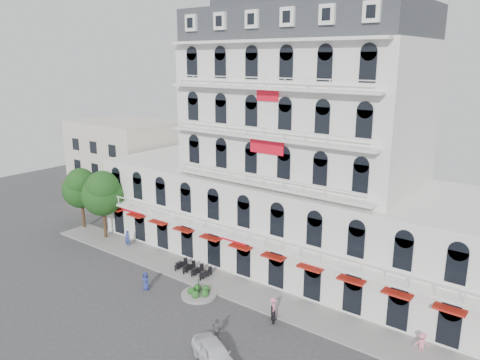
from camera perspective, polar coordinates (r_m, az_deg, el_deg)
ground at (r=37.43m, az=-7.97°, el=-18.62°), size 120.00×120.00×0.00m
sidewalk at (r=43.20m, az=0.79°, el=-13.50°), size 53.00×4.00×0.16m
main_building at (r=46.83m, az=7.46°, el=1.55°), size 45.00×15.00×25.80m
flank_building_west at (r=68.73m, az=-13.85°, el=2.03°), size 14.00×10.00×12.00m
traffic_island at (r=42.79m, az=-5.00°, el=-13.58°), size 3.20×3.20×1.60m
parked_scooter_row at (r=46.77m, az=-5.72°, el=-11.38°), size 4.40×1.80×1.10m
tree_west_outer at (r=60.00m, az=-18.83°, el=-0.77°), size 4.50×4.48×7.76m
tree_west_inner at (r=55.64m, az=-16.41°, el=-1.39°), size 4.76×4.76×8.25m
parked_car at (r=34.20m, az=-3.11°, el=-20.42°), size 5.08×3.69×1.61m
rider_center at (r=38.90m, az=4.07°, el=-15.39°), size 1.13×1.48×1.96m
pedestrian_left at (r=44.23m, az=-11.43°, el=-11.98°), size 0.85×0.56×1.72m
pedestrian_mid at (r=36.65m, az=-2.81°, el=-17.71°), size 1.02×0.51×1.68m
pedestrian_right at (r=37.48m, az=21.27°, el=-18.06°), size 1.19×1.01×1.60m
pedestrian_far at (r=53.91m, az=-13.53°, el=-7.01°), size 0.82×0.68×1.91m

